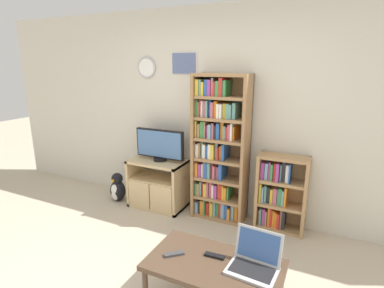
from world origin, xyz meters
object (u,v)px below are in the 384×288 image
(television, at_px, (160,145))
(bookshelf_short, at_px, (279,193))
(remote_near_laptop, at_px, (215,256))
(tv_stand, at_px, (157,184))
(penguin_figurine, at_px, (117,188))
(laptop, at_px, (255,260))
(coffee_table, at_px, (214,268))
(remote_far_from_laptop, at_px, (174,254))
(bookshelf_tall, at_px, (218,150))

(television, bearing_deg, bookshelf_short, 3.62)
(bookshelf_short, distance_m, remote_near_laptop, 1.46)
(tv_stand, height_order, remote_near_laptop, tv_stand)
(bookshelf_short, distance_m, penguin_figurine, 2.23)
(bookshelf_short, relative_size, laptop, 2.42)
(coffee_table, xyz_separation_m, remote_near_laptop, (-0.02, 0.07, 0.06))
(tv_stand, distance_m, remote_near_laptop, 1.88)
(television, bearing_deg, remote_near_laptop, -45.59)
(remote_near_laptop, xyz_separation_m, remote_far_from_laptop, (-0.30, -0.12, 0.00))
(bookshelf_tall, distance_m, bookshelf_short, 0.87)
(remote_near_laptop, bearing_deg, bookshelf_short, -12.65)
(bookshelf_tall, distance_m, penguin_figurine, 1.62)
(remote_near_laptop, bearing_deg, television, 41.44)
(laptop, bearing_deg, penguin_figurine, 156.63)
(coffee_table, distance_m, remote_far_from_laptop, 0.33)
(bookshelf_short, relative_size, penguin_figurine, 2.17)
(tv_stand, distance_m, coffee_table, 1.94)
(laptop, height_order, penguin_figurine, laptop)
(bookshelf_tall, bearing_deg, remote_far_from_laptop, -82.18)
(bookshelf_tall, bearing_deg, television, -175.13)
(laptop, relative_size, remote_near_laptop, 2.32)
(tv_stand, bearing_deg, television, 39.97)
(bookshelf_tall, height_order, remote_near_laptop, bookshelf_tall)
(remote_near_laptop, bearing_deg, coffee_table, -164.71)
(bookshelf_tall, distance_m, laptop, 1.67)
(bookshelf_tall, bearing_deg, bookshelf_short, 2.30)
(television, xyz_separation_m, bookshelf_short, (1.56, 0.10, -0.43))
(laptop, relative_size, penguin_figurine, 0.90)
(penguin_figurine, bearing_deg, coffee_table, -32.67)
(remote_far_from_laptop, bearing_deg, penguin_figurine, -169.81)
(coffee_table, relative_size, penguin_figurine, 2.46)
(bookshelf_short, bearing_deg, remote_far_from_laptop, -109.32)
(bookshelf_tall, bearing_deg, penguin_figurine, -171.87)
(bookshelf_tall, bearing_deg, coffee_table, -70.17)
(coffee_table, bearing_deg, penguin_figurine, 147.33)
(bookshelf_tall, height_order, remote_far_from_laptop, bookshelf_tall)
(bookshelf_tall, relative_size, remote_near_laptop, 11.18)
(laptop, bearing_deg, television, 145.01)
(bookshelf_tall, xyz_separation_m, laptop, (0.82, -1.40, -0.38))
(bookshelf_tall, relative_size, laptop, 4.81)
(tv_stand, xyz_separation_m, remote_near_laptop, (1.35, -1.31, 0.12))
(laptop, xyz_separation_m, remote_far_from_laptop, (-0.62, -0.12, -0.06))
(bookshelf_short, xyz_separation_m, penguin_figurine, (-2.20, -0.24, -0.26))
(coffee_table, bearing_deg, television, 133.44)
(television, relative_size, bookshelf_tall, 0.38)
(laptop, bearing_deg, bookshelf_tall, 124.84)
(tv_stand, distance_m, penguin_figurine, 0.63)
(bookshelf_tall, bearing_deg, remote_near_laptop, -70.09)
(television, height_order, remote_near_laptop, television)
(tv_stand, height_order, penguin_figurine, tv_stand)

